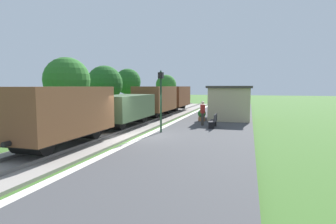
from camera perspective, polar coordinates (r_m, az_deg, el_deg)
ground_plane at (r=15.36m, az=-6.16°, el=-5.81°), size 160.00×160.00×0.00m
platform_slab at (r=14.41m, az=5.71°, el=-6.05°), size 6.00×60.00×0.25m
platform_edge_stripe at (r=15.16m, az=-4.77°, el=-4.97°), size 0.36×60.00×0.01m
track_ballast at (r=16.42m, az=-13.92°, el=-4.99°), size 3.80×60.00×0.12m
rail_near at (r=16.04m, az=-11.72°, el=-4.72°), size 0.07×60.00×0.14m
rail_far at (r=16.77m, az=-16.06°, el=-4.37°), size 0.07×60.00×0.14m
freight_train at (r=22.10m, az=-5.28°, el=1.88°), size 2.50×26.00×2.72m
station_hut at (r=23.77m, az=13.18°, el=2.09°), size 3.50×5.80×2.78m
bench_near_hut at (r=18.13m, az=9.67°, el=-1.81°), size 0.42×1.50×0.91m
person_waiting at (r=19.11m, az=7.35°, el=-0.01°), size 0.38×0.45×1.71m
potted_planter at (r=21.47m, az=7.17°, el=-0.65°), size 0.64×0.64×0.92m
lamp_post_near at (r=15.91m, az=-1.52°, el=4.77°), size 0.28×0.28×3.70m
tree_trackside_mid at (r=23.14m, az=-20.64°, el=6.32°), size 3.65×3.65×5.31m
tree_trackside_far at (r=29.34m, az=-13.28°, el=5.90°), size 3.77×3.77×5.18m
tree_field_left at (r=37.64m, az=-8.50°, el=6.39°), size 3.54×3.54×5.41m
tree_field_distant at (r=42.43m, az=-0.43°, el=5.72°), size 3.23×3.23×4.80m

